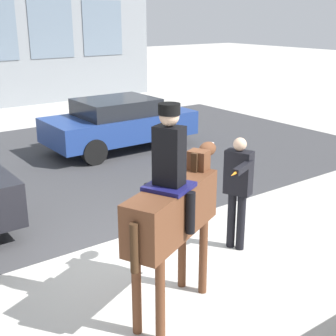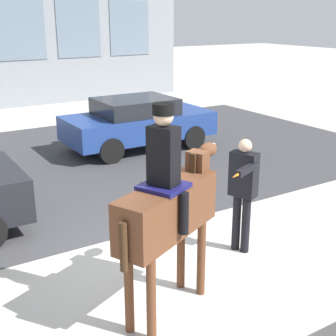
% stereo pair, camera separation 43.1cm
% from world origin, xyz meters
% --- Properties ---
extents(ground_plane, '(80.00, 80.00, 0.00)m').
position_xyz_m(ground_plane, '(0.00, 0.00, 0.00)').
color(ground_plane, '#B2AFA8').
extents(road_surface, '(18.45, 8.50, 0.01)m').
position_xyz_m(road_surface, '(0.00, 4.75, 0.00)').
color(road_surface, '#38383A').
rests_on(road_surface, ground_plane).
extents(mounted_horse_lead, '(1.84, 1.08, 2.61)m').
position_xyz_m(mounted_horse_lead, '(-0.07, -1.59, 1.40)').
color(mounted_horse_lead, '#59331E').
rests_on(mounted_horse_lead, ground_plane).
extents(pedestrian_bystander, '(0.78, 0.69, 1.79)m').
position_xyz_m(pedestrian_bystander, '(1.69, -0.88, 1.06)').
color(pedestrian_bystander, black).
rests_on(pedestrian_bystander, ground_plane).
extents(street_car_far_lane, '(3.98, 1.88, 1.39)m').
position_xyz_m(street_car_far_lane, '(3.14, 5.12, 0.74)').
color(street_car_far_lane, navy).
rests_on(street_car_far_lane, ground_plane).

